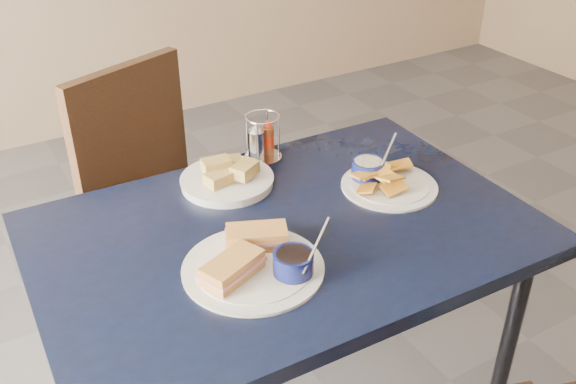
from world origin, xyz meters
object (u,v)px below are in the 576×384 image
plantain_plate (381,179)px  bread_basket (227,178)px  sandwich_plate (257,260)px  condiment_caddy (261,141)px  chair_far (165,186)px  dining_table (286,249)px

plantain_plate → bread_basket: bearing=149.3°
sandwich_plate → condiment_caddy: size_ratio=2.38×
sandwich_plate → plantain_plate: 0.49m
chair_far → plantain_plate: bearing=-58.2°
bread_basket → sandwich_plate: bearing=-106.1°
bread_basket → condiment_caddy: size_ratio=1.83×
chair_far → bread_basket: bearing=-85.0°
chair_far → sandwich_plate: bearing=-95.0°
plantain_plate → condiment_caddy: condiment_caddy is taller
dining_table → condiment_caddy: bearing=70.8°
dining_table → plantain_plate: size_ratio=4.71×
chair_far → plantain_plate: size_ratio=3.63×
chair_far → bread_basket: (0.04, -0.42, 0.23)m
sandwich_plate → chair_far: bearing=85.0°
dining_table → chair_far: 0.70m
sandwich_plate → plantain_plate: (0.46, 0.15, -0.00)m
bread_basket → condiment_caddy: bearing=30.0°
plantain_plate → dining_table: bearing=-172.5°
plantain_plate → bread_basket: plantain_plate is taller
dining_table → chair_far: (-0.07, 0.68, -0.14)m
bread_basket → plantain_plate: bearing=-30.7°
plantain_plate → condiment_caddy: 0.37m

